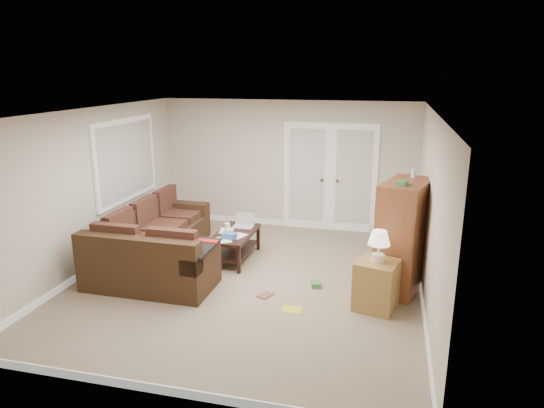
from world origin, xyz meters
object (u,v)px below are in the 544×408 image
(sectional_sofa, at_px, (155,247))
(coffee_table, at_px, (235,244))
(tv_armoire, at_px, (403,236))
(side_cabinet, at_px, (377,281))

(sectional_sofa, height_order, coffee_table, sectional_sofa)
(sectional_sofa, xyz_separation_m, tv_armoire, (3.77, 0.15, 0.46))
(sectional_sofa, relative_size, tv_armoire, 1.67)
(coffee_table, xyz_separation_m, side_cabinet, (2.33, -1.21, 0.13))
(tv_armoire, distance_m, side_cabinet, 0.88)
(sectional_sofa, relative_size, coffee_table, 2.42)
(sectional_sofa, xyz_separation_m, coffee_table, (1.12, 0.64, -0.08))
(sectional_sofa, distance_m, side_cabinet, 3.50)
(side_cabinet, bearing_deg, sectional_sofa, -174.64)
(coffee_table, relative_size, side_cabinet, 1.08)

